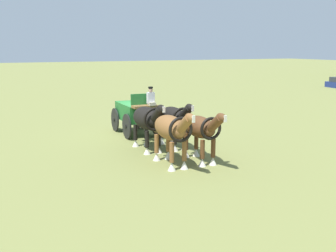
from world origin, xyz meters
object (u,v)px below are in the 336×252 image
at_px(draft_horse_rear_near, 174,118).
at_px(draft_horse_lead_off, 171,130).
at_px(draft_horse_rear_off, 148,120).
at_px(draft_horse_lead_near, 201,129).
at_px(show_wagon, 136,113).

height_order(draft_horse_rear_near, draft_horse_lead_off, draft_horse_lead_off).
height_order(draft_horse_rear_off, draft_horse_lead_near, draft_horse_rear_off).
xyz_separation_m(show_wagon, draft_horse_lead_near, (6.13, 0.43, 0.22)).
height_order(show_wagon, draft_horse_rear_off, show_wagon).
bearing_deg(draft_horse_rear_near, draft_horse_lead_off, -28.68).
bearing_deg(draft_horse_rear_off, show_wagon, 167.33).
height_order(draft_horse_lead_near, draft_horse_lead_off, draft_horse_lead_off).
height_order(show_wagon, draft_horse_rear_near, show_wagon).
distance_m(show_wagon, draft_horse_lead_off, 6.14).
bearing_deg(draft_horse_rear_off, draft_horse_rear_near, 87.20).
bearing_deg(draft_horse_rear_off, draft_horse_lead_off, -2.02).
bearing_deg(show_wagon, draft_horse_lead_near, 4.00).
xyz_separation_m(draft_horse_rear_off, draft_horse_lead_near, (2.67, 1.21, -0.05)).
bearing_deg(draft_horse_lead_near, draft_horse_rear_near, 177.98).
xyz_separation_m(draft_horse_rear_near, draft_horse_lead_off, (2.54, -1.39, 0.06)).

